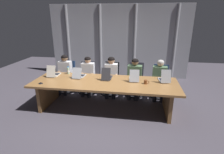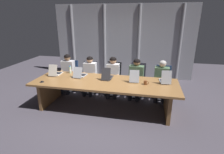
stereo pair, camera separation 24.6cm
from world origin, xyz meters
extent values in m
plane|color=#47424C|center=(0.00, 0.00, 0.00)|extent=(10.92, 10.92, 0.00)
cube|color=olive|center=(0.00, 0.00, 0.70)|extent=(3.56, 1.17, 0.05)
cube|color=black|center=(0.00, 0.00, 0.64)|extent=(3.03, 0.10, 0.06)
cube|color=brown|center=(-1.53, 0.00, 0.34)|extent=(0.08, 0.99, 0.68)
cube|color=brown|center=(1.53, 0.00, 0.34)|extent=(0.08, 0.99, 0.68)
cube|color=#9999A0|center=(0.00, 2.73, 1.35)|extent=(5.20, 0.10, 2.69)
cylinder|color=gray|center=(-1.98, 2.68, 1.35)|extent=(0.12, 0.12, 2.64)
cylinder|color=gray|center=(-0.69, 2.68, 1.35)|extent=(0.12, 0.12, 2.64)
cylinder|color=gray|center=(0.61, 2.68, 1.35)|extent=(0.12, 0.12, 2.64)
cylinder|color=gray|center=(2.05, 2.68, 1.35)|extent=(0.12, 0.12, 2.64)
cube|color=beige|center=(-1.45, 0.31, 0.74)|extent=(0.25, 0.33, 0.02)
cube|color=black|center=(-1.45, 0.33, 0.75)|extent=(0.21, 0.19, 0.00)
cube|color=beige|center=(-1.44, 0.10, 0.89)|extent=(0.24, 0.11, 0.30)
cube|color=black|center=(-1.44, 0.11, 0.90)|extent=(0.22, 0.09, 0.27)
cube|color=#A8ADB7|center=(-0.73, 0.32, 0.74)|extent=(0.26, 0.32, 0.02)
cube|color=black|center=(-0.73, 0.34, 0.75)|extent=(0.22, 0.18, 0.00)
cube|color=#A8ADB7|center=(-0.75, 0.11, 0.88)|extent=(0.25, 0.15, 0.27)
cube|color=black|center=(-0.75, 0.11, 0.88)|extent=(0.22, 0.13, 0.24)
cube|color=#2D2D33|center=(0.02, 0.30, 0.74)|extent=(0.23, 0.34, 0.02)
cube|color=black|center=(0.02, 0.32, 0.75)|extent=(0.19, 0.19, 0.00)
cube|color=#2D2D33|center=(0.01, 0.08, 0.90)|extent=(0.23, 0.11, 0.30)
cube|color=black|center=(0.01, 0.08, 0.90)|extent=(0.20, 0.10, 0.27)
cube|color=#A8ADB7|center=(0.70, 0.27, 0.74)|extent=(0.26, 0.34, 0.02)
cube|color=black|center=(0.70, 0.29, 0.75)|extent=(0.21, 0.19, 0.00)
cube|color=#A8ADB7|center=(0.72, 0.07, 0.89)|extent=(0.24, 0.11, 0.29)
cube|color=black|center=(0.72, 0.07, 0.89)|extent=(0.22, 0.10, 0.26)
cube|color=#A8ADB7|center=(1.44, 0.31, 0.74)|extent=(0.27, 0.36, 0.02)
cube|color=black|center=(1.44, 0.34, 0.75)|extent=(0.22, 0.21, 0.00)
cube|color=#A8ADB7|center=(1.46, 0.11, 0.90)|extent=(0.24, 0.10, 0.32)
cube|color=black|center=(1.46, 0.12, 0.90)|extent=(0.21, 0.09, 0.28)
cube|color=navy|center=(-1.43, 0.98, 0.41)|extent=(0.52, 0.52, 0.08)
cube|color=navy|center=(-1.41, 1.19, 0.68)|extent=(0.44, 0.15, 0.47)
cylinder|color=#262628|center=(-1.43, 0.98, 0.20)|extent=(0.05, 0.05, 0.33)
cylinder|color=black|center=(-1.43, 0.98, 0.02)|extent=(0.60, 0.60, 0.04)
cube|color=#2D2D38|center=(-0.75, 0.98, 0.41)|extent=(0.52, 0.52, 0.08)
cube|color=#2D2D38|center=(-0.77, 1.19, 0.68)|extent=(0.44, 0.16, 0.47)
cylinder|color=#262628|center=(-0.75, 0.98, 0.20)|extent=(0.05, 0.05, 0.33)
cylinder|color=black|center=(-0.75, 0.98, 0.02)|extent=(0.60, 0.60, 0.04)
cube|color=black|center=(-0.03, 0.98, 0.41)|extent=(0.52, 0.52, 0.08)
cube|color=black|center=(0.00, 1.19, 0.69)|extent=(0.44, 0.16, 0.49)
cylinder|color=#262628|center=(-0.03, 0.98, 0.20)|extent=(0.05, 0.05, 0.33)
cylinder|color=black|center=(-0.03, 0.98, 0.02)|extent=(0.60, 0.60, 0.04)
cube|color=#2D2D38|center=(0.71, 0.98, 0.41)|extent=(0.54, 0.54, 0.08)
cube|color=#2D2D38|center=(0.74, 1.19, 0.70)|extent=(0.44, 0.18, 0.50)
cylinder|color=#262628|center=(0.71, 0.98, 0.20)|extent=(0.05, 0.05, 0.33)
cylinder|color=black|center=(0.71, 0.98, 0.02)|extent=(0.60, 0.60, 0.04)
cube|color=navy|center=(1.45, 0.98, 0.41)|extent=(0.53, 0.53, 0.08)
cube|color=navy|center=(1.47, 1.19, 0.68)|extent=(0.44, 0.16, 0.46)
cylinder|color=#262628|center=(1.45, 0.98, 0.20)|extent=(0.05, 0.05, 0.33)
cylinder|color=black|center=(1.45, 0.98, 0.02)|extent=(0.60, 0.60, 0.04)
cube|color=silver|center=(-1.42, 0.96, 0.70)|extent=(0.38, 0.22, 0.51)
sphere|color=#8C6647|center=(-1.42, 0.96, 1.06)|extent=(0.20, 0.20, 0.20)
ellipsoid|color=black|center=(-1.42, 0.96, 1.08)|extent=(0.20, 0.20, 0.15)
cylinder|color=silver|center=(-1.26, 0.96, 0.77)|extent=(0.07, 0.13, 0.27)
cylinder|color=#8C6647|center=(-1.26, 0.75, 0.65)|extent=(0.06, 0.30, 0.06)
cylinder|color=silver|center=(-1.58, 0.96, 0.77)|extent=(0.07, 0.13, 0.27)
cylinder|color=#8C6647|center=(-1.58, 0.75, 0.65)|extent=(0.06, 0.30, 0.06)
cylinder|color=#262833|center=(-1.32, 0.76, 0.42)|extent=(0.13, 0.40, 0.13)
cylinder|color=#262833|center=(-1.32, 0.58, 0.21)|extent=(0.11, 0.11, 0.43)
cylinder|color=#262833|center=(-1.52, 0.76, 0.42)|extent=(0.13, 0.40, 0.13)
cylinder|color=#262833|center=(-1.52, 0.58, 0.21)|extent=(0.11, 0.11, 0.43)
cube|color=silver|center=(-0.70, 0.96, 0.69)|extent=(0.37, 0.23, 0.48)
sphere|color=tan|center=(-0.70, 0.96, 1.03)|extent=(0.19, 0.19, 0.19)
ellipsoid|color=black|center=(-0.70, 0.96, 1.05)|extent=(0.19, 0.19, 0.14)
cylinder|color=silver|center=(-0.54, 0.96, 0.74)|extent=(0.07, 0.14, 0.27)
cylinder|color=tan|center=(-0.54, 0.75, 0.62)|extent=(0.07, 0.30, 0.06)
cylinder|color=silver|center=(-0.85, 0.95, 0.74)|extent=(0.07, 0.14, 0.27)
cylinder|color=tan|center=(-0.85, 0.74, 0.62)|extent=(0.07, 0.30, 0.06)
cylinder|color=#262833|center=(-0.59, 0.76, 0.42)|extent=(0.14, 0.40, 0.13)
cylinder|color=#262833|center=(-0.59, 0.58, 0.21)|extent=(0.11, 0.11, 0.43)
cylinder|color=#262833|center=(-0.79, 0.75, 0.42)|extent=(0.14, 0.40, 0.13)
cylinder|color=#262833|center=(-0.79, 0.57, 0.21)|extent=(0.11, 0.11, 0.43)
cube|color=silver|center=(0.01, 0.96, 0.69)|extent=(0.38, 0.24, 0.49)
sphere|color=tan|center=(0.01, 0.96, 1.04)|extent=(0.20, 0.20, 0.20)
ellipsoid|color=black|center=(0.01, 0.96, 1.07)|extent=(0.21, 0.21, 0.15)
cylinder|color=silver|center=(0.16, 0.97, 0.75)|extent=(0.08, 0.14, 0.27)
cylinder|color=tan|center=(0.18, 0.76, 0.63)|extent=(0.08, 0.30, 0.06)
cylinder|color=silver|center=(-0.14, 0.95, 0.75)|extent=(0.08, 0.14, 0.27)
cylinder|color=tan|center=(-0.13, 0.74, 0.63)|extent=(0.08, 0.30, 0.06)
cylinder|color=#262833|center=(0.13, 0.76, 0.42)|extent=(0.16, 0.41, 0.13)
cylinder|color=#262833|center=(0.14, 0.58, 0.21)|extent=(0.11, 0.11, 0.43)
cylinder|color=#262833|center=(-0.07, 0.75, 0.42)|extent=(0.16, 0.41, 0.13)
cylinder|color=#262833|center=(-0.06, 0.57, 0.21)|extent=(0.11, 0.11, 0.43)
cube|color=#4C6B4C|center=(0.70, 0.96, 0.68)|extent=(0.42, 0.25, 0.47)
sphere|color=#8C6647|center=(0.70, 0.96, 1.02)|extent=(0.20, 0.20, 0.20)
ellipsoid|color=black|center=(0.70, 0.96, 1.04)|extent=(0.20, 0.20, 0.15)
cylinder|color=#4C6B4C|center=(0.88, 0.94, 0.72)|extent=(0.08, 0.14, 0.27)
cylinder|color=#8C6647|center=(0.86, 0.73, 0.61)|extent=(0.09, 0.30, 0.06)
cylinder|color=#4C6B4C|center=(0.53, 0.97, 0.72)|extent=(0.08, 0.14, 0.27)
cylinder|color=#8C6647|center=(0.51, 0.76, 0.61)|extent=(0.09, 0.30, 0.06)
cylinder|color=#262833|center=(0.79, 0.75, 0.42)|extent=(0.16, 0.41, 0.13)
cylinder|color=#262833|center=(0.77, 0.57, 0.21)|extent=(0.11, 0.11, 0.43)
cylinder|color=#262833|center=(0.59, 0.76, 0.42)|extent=(0.16, 0.41, 0.13)
cylinder|color=#262833|center=(0.57, 0.58, 0.21)|extent=(0.11, 0.11, 0.43)
cube|color=#4C6B4C|center=(1.41, 0.96, 0.68)|extent=(0.41, 0.25, 0.46)
sphere|color=beige|center=(1.41, 0.96, 1.01)|extent=(0.19, 0.19, 0.19)
ellipsoid|color=#B2ADA8|center=(1.41, 0.96, 1.04)|extent=(0.19, 0.19, 0.14)
cylinder|color=#4C6B4C|center=(1.58, 0.94, 0.72)|extent=(0.08, 0.14, 0.27)
cylinder|color=beige|center=(1.56, 0.73, 0.61)|extent=(0.09, 0.30, 0.06)
cylinder|color=#4C6B4C|center=(1.24, 0.97, 0.72)|extent=(0.08, 0.14, 0.27)
cylinder|color=beige|center=(1.23, 0.76, 0.61)|extent=(0.09, 0.30, 0.06)
cylinder|color=#262833|center=(1.50, 0.75, 0.42)|extent=(0.16, 0.41, 0.13)
cylinder|color=#262833|center=(1.48, 0.57, 0.21)|extent=(0.11, 0.11, 0.43)
cylinder|color=#262833|center=(1.30, 0.76, 0.42)|extent=(0.16, 0.41, 0.13)
cylinder|color=#262833|center=(1.28, 0.58, 0.21)|extent=(0.11, 0.11, 0.43)
cylinder|color=#ADD1B2|center=(-1.12, 0.46, 0.82)|extent=(0.07, 0.07, 0.19)
cylinder|color=white|center=(-1.12, 0.46, 0.81)|extent=(0.07, 0.07, 0.06)
cylinder|color=blue|center=(-1.12, 0.46, 0.93)|extent=(0.04, 0.04, 0.02)
cylinder|color=brown|center=(0.99, 0.00, 0.78)|extent=(0.08, 0.08, 0.10)
torus|color=brown|center=(1.04, 0.00, 0.78)|extent=(0.07, 0.01, 0.07)
cone|color=black|center=(-1.49, -0.36, 0.75)|extent=(0.11, 0.11, 0.03)
camera|label=1|loc=(0.80, -4.04, 2.25)|focal=28.58mm
camera|label=2|loc=(1.05, -3.99, 2.25)|focal=28.58mm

